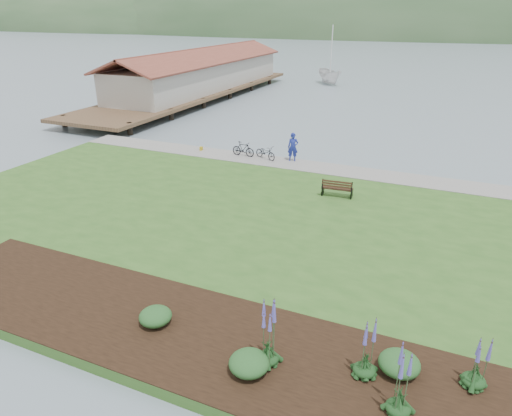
{
  "coord_description": "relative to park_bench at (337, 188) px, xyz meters",
  "views": [
    {
      "loc": [
        7.45,
        -19.15,
        9.36
      ],
      "look_at": [
        0.03,
        -2.25,
        1.3
      ],
      "focal_mm": 32.0,
      "sensor_mm": 36.0,
      "label": 1
    }
  ],
  "objects": [
    {
      "name": "person",
      "position": [
        -4.14,
        4.8,
        0.6
      ],
      "size": [
        0.9,
        0.74,
        2.16
      ],
      "primitive_type": "imported",
      "rotation": [
        0.0,
        0.0,
        0.28
      ],
      "color": "navy",
      "rests_on": "lawn"
    },
    {
      "name": "bicycle_a",
      "position": [
        -5.9,
        4.5,
        -0.03
      ],
      "size": [
        1.23,
        1.81,
        0.9
      ],
      "primitive_type": "imported",
      "rotation": [
        0.0,
        0.0,
        1.16
      ],
      "color": "black",
      "rests_on": "lawn"
    },
    {
      "name": "lawn",
      "position": [
        -2.45,
        -4.7,
        -0.68
      ],
      "size": [
        34.0,
        20.0,
        0.4
      ],
      "primitive_type": "cube",
      "color": "#2E591F",
      "rests_on": "ground"
    },
    {
      "name": "pannier",
      "position": [
        -10.7,
        4.5,
        -0.34
      ],
      "size": [
        0.2,
        0.28,
        0.27
      ],
      "primitive_type": "cube",
      "rotation": [
        0.0,
        0.0,
        0.17
      ],
      "color": "gold",
      "rests_on": "lawn"
    },
    {
      "name": "echium_2",
      "position": [
        4.87,
        -13.07,
        0.32
      ],
      "size": [
        0.62,
        0.62,
        2.03
      ],
      "color": "#133515",
      "rests_on": "garden_bed"
    },
    {
      "name": "echium_3",
      "position": [
        6.52,
        -11.38,
        0.21
      ],
      "size": [
        0.62,
        0.62,
        1.77
      ],
      "color": "#133515",
      "rests_on": "garden_bed"
    },
    {
      "name": "far_hillside",
      "position": [
        17.55,
        167.3,
        -0.88
      ],
      "size": [
        580.0,
        80.0,
        38.0
      ],
      "primitive_type": null,
      "color": "#32542F",
      "rests_on": "ground"
    },
    {
      "name": "bicycle_b",
      "position": [
        -7.49,
        4.5,
        0.01
      ],
      "size": [
        0.59,
        1.64,
        0.97
      ],
      "primitive_type": "imported",
      "rotation": [
        0.0,
        0.0,
        1.49
      ],
      "color": "black",
      "rests_on": "lawn"
    },
    {
      "name": "echium_0",
      "position": [
        1.36,
        -12.76,
        0.58
      ],
      "size": [
        0.62,
        0.62,
        2.36
      ],
      "color": "#133515",
      "rests_on": "garden_bed"
    },
    {
      "name": "ground",
      "position": [
        -2.45,
        -2.7,
        -0.88
      ],
      "size": [
        600.0,
        600.0,
        0.0
      ],
      "primitive_type": "plane",
      "color": "slate",
      "rests_on": "ground"
    },
    {
      "name": "shrub_2",
      "position": [
        4.7,
        -11.67,
        -0.16
      ],
      "size": [
        1.11,
        1.11,
        0.55
      ],
      "primitive_type": "ellipsoid",
      "color": "#1E4C21",
      "rests_on": "garden_bed"
    },
    {
      "name": "park_bench",
      "position": [
        0.0,
        0.0,
        0.0
      ],
      "size": [
        1.6,
        0.75,
        0.96
      ],
      "rotation": [
        0.0,
        0.0,
        0.07
      ],
      "color": "#311E13",
      "rests_on": "lawn"
    },
    {
      "name": "shoreline_path",
      "position": [
        -2.45,
        4.2,
        -0.46
      ],
      "size": [
        34.0,
        2.2,
        0.03
      ],
      "primitive_type": "cube",
      "color": "gray",
      "rests_on": "lawn"
    },
    {
      "name": "shrub_1",
      "position": [
        1.02,
        -13.26,
        -0.16
      ],
      "size": [
        1.1,
        1.1,
        0.55
      ],
      "primitive_type": "ellipsoid",
      "color": "#1E4C21",
      "rests_on": "garden_bed"
    },
    {
      "name": "shrub_0",
      "position": [
        -2.47,
        -12.56,
        -0.19
      ],
      "size": [
        1.01,
        1.01,
        0.51
      ],
      "primitive_type": "ellipsoid",
      "color": "#1E4C21",
      "rests_on": "garden_bed"
    },
    {
      "name": "sailboat",
      "position": [
        -11.41,
        40.41,
        -0.88
      ],
      "size": [
        12.93,
        12.95,
        24.02
      ],
      "primitive_type": "imported",
      "rotation": [
        0.0,
        0.0,
        0.69
      ],
      "color": "silver",
      "rests_on": "ground"
    },
    {
      "name": "pier_pavilion",
      "position": [
        -22.45,
        24.82,
        1.76
      ],
      "size": [
        8.0,
        36.0,
        5.4
      ],
      "color": "#4C3826",
      "rests_on": "ground"
    },
    {
      "name": "echium_1",
      "position": [
        3.87,
        -12.14,
        0.33
      ],
      "size": [
        0.62,
        0.62,
        2.04
      ],
      "color": "#133515",
      "rests_on": "garden_bed"
    },
    {
      "name": "garden_bed",
      "position": [
        0.55,
        -12.5,
        -0.46
      ],
      "size": [
        24.0,
        4.4,
        0.04
      ],
      "primitive_type": "cube",
      "color": "black",
      "rests_on": "lawn"
    }
  ]
}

